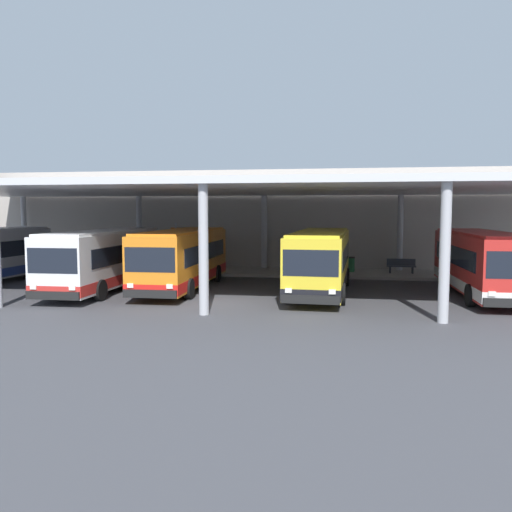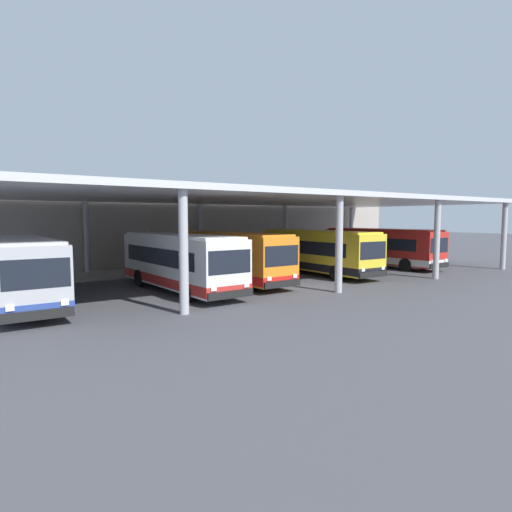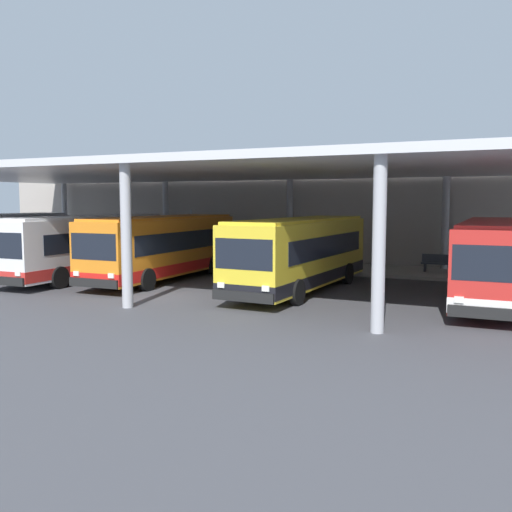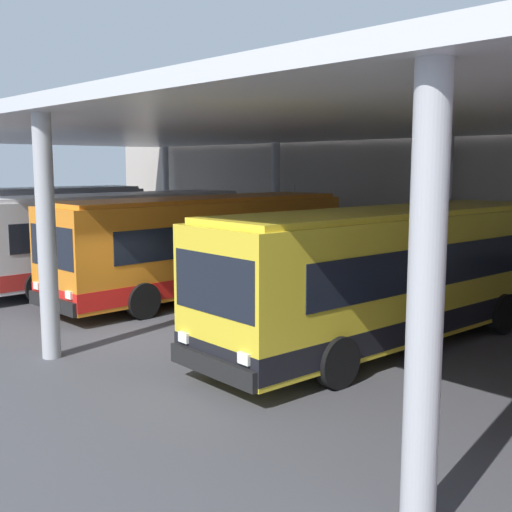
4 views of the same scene
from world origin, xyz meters
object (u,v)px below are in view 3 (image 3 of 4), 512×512
object	(u,v)px
bench_waiting	(439,263)
banner_sign	(191,232)
trash_bin	(380,259)
bus_far_bay	(301,253)
bus_departing	(496,260)
bus_middle_bay	(164,247)
bus_second_bay	(86,246)

from	to	relation	value
bench_waiting	banner_sign	xyz separation A→B (m)	(-14.81, -0.88, 1.32)
trash_bin	banner_sign	xyz separation A→B (m)	(-11.62, -1.16, 1.30)
bus_far_bay	banner_sign	bearing A→B (deg)	144.61
bus_departing	trash_bin	bearing A→B (deg)	128.69
bus_middle_bay	bus_departing	distance (m)	15.16
bus_middle_bay	bench_waiting	world-z (taller)	bus_middle_bay
bench_waiting	trash_bin	xyz separation A→B (m)	(-3.19, 0.28, 0.01)
bus_second_bay	banner_sign	xyz separation A→B (m)	(1.29, 7.95, 0.32)
bus_middle_bay	bench_waiting	size ratio (longest dim) A/B	5.88
banner_sign	bench_waiting	bearing A→B (deg)	3.39
bus_departing	banner_sign	xyz separation A→B (m)	(-17.81, 6.57, 0.32)
bus_second_bay	bus_middle_bay	xyz separation A→B (m)	(3.95, 1.13, 0.00)
bus_far_bay	bus_middle_bay	bearing A→B (deg)	177.75
bus_far_bay	banner_sign	xyz separation A→B (m)	(-10.01, 7.11, 0.32)
bench_waiting	bus_departing	bearing A→B (deg)	-68.03
bench_waiting	bus_far_bay	bearing A→B (deg)	-121.02
trash_bin	banner_sign	size ratio (longest dim) A/B	0.31
bus_middle_bay	trash_bin	world-z (taller)	bus_middle_bay
bus_middle_bay	trash_bin	xyz separation A→B (m)	(8.96, 7.98, -0.98)
bus_second_bay	trash_bin	xyz separation A→B (m)	(12.92, 9.12, -0.98)
bus_middle_bay	banner_sign	distance (m)	7.33
bus_middle_bay	bench_waiting	bearing A→B (deg)	32.35
bus_middle_bay	banner_sign	world-z (taller)	banner_sign
banner_sign	bus_departing	bearing A→B (deg)	-20.24
trash_bin	bus_departing	bearing A→B (deg)	-51.31
bus_second_bay	bus_departing	size ratio (longest dim) A/B	1.00
bus_middle_bay	bus_far_bay	world-z (taller)	same
bus_second_bay	bus_middle_bay	size ratio (longest dim) A/B	1.00
bus_second_bay	bus_middle_bay	distance (m)	4.11
trash_bin	banner_sign	bearing A→B (deg)	-174.29
bus_second_bay	bus_far_bay	world-z (taller)	same
bus_second_bay	bus_departing	bearing A→B (deg)	4.15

